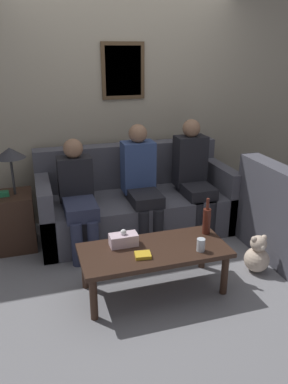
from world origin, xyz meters
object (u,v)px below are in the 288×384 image
Objects in this scene: person_middle at (141,180)px; person_right at (194,173)px; person_left at (78,193)px; coffee_table at (154,254)px; teddy_bear at (257,256)px; couch_main at (135,203)px; wine_bottle at (207,220)px; drinking_glass at (201,245)px.

person_middle is 0.99× the size of person_right.
person_right reaches higher than person_left.
coffee_table is at bearing -63.09° from person_left.
couch_main is at bearing 125.06° from teddy_bear.
person_left reaches higher than couch_main.
person_right is at bearing 73.11° from wine_bottle.
coffee_table reaches higher than teddy_bear.
person_right reaches higher than teddy_bear.
couch_main reaches higher than coffee_table.
couch_main is at bearing 166.05° from person_right.
person_left is at bearing 127.08° from drinking_glass.
person_left reaches higher than drinking_glass.
person_right is (1.28, 0.08, 0.06)m from person_left.
person_left is (-0.65, -0.23, 0.28)m from couch_main.
person_left is 1.28m from person_right.
teddy_bear is (0.83, -1.18, -0.16)m from couch_main.
teddy_bear is (0.81, -1.00, -0.49)m from person_middle.
couch_main is 5.82× the size of teddy_bear.
person_left is 0.92× the size of person_middle.
person_middle is at bearing -177.83° from person_right.
couch_main is at bearing 108.29° from wine_bottle.
drinking_glass is (0.17, -1.33, 0.14)m from couch_main.
person_left reaches higher than coffee_table.
coffee_table is at bearing -166.93° from wine_bottle.
wine_bottle is at bearing -39.45° from person_left.
coffee_table is 3.68× the size of wine_bottle.
person_middle reaches higher than drinking_glass.
coffee_table is 0.99× the size of person_right.
coffee_table is (-0.17, -1.18, 0.04)m from couch_main.
person_middle is (0.02, -0.18, 0.33)m from couch_main.
drinking_glass is at bearing -52.92° from person_left.
wine_bottle is 0.61m from teddy_bear.
person_right reaches higher than drinking_glass.
wine_bottle is at bearing 13.07° from coffee_table.
person_left is 3.07× the size of teddy_bear.
coffee_table is 1.06m from person_middle.
person_middle is at bearing -83.55° from couch_main.
person_middle reaches higher than wine_bottle.
wine_bottle is at bearing -71.71° from couch_main.
coffee_table is 1.02m from teddy_bear.
teddy_bear is (0.48, -0.12, -0.37)m from wine_bottle.
person_right is at bearing 101.08° from teddy_bear.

